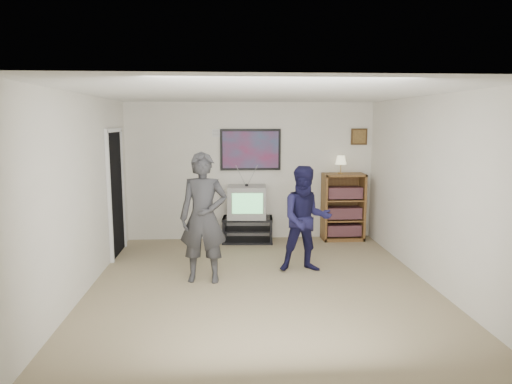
{
  "coord_description": "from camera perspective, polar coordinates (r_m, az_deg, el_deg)",
  "views": [
    {
      "loc": [
        -0.47,
        -5.79,
        2.16
      ],
      "look_at": [
        -0.02,
        0.69,
        1.15
      ],
      "focal_mm": 32.0,
      "sensor_mm": 36.0,
      "label": 1
    }
  ],
  "objects": [
    {
      "name": "air_vent",
      "position": [
        8.28,
        -4.53,
        7.35
      ],
      "size": [
        0.28,
        0.02,
        0.14
      ],
      "primitive_type": "cube",
      "color": "white",
      "rests_on": "room_shell"
    },
    {
      "name": "poster",
      "position": [
        8.3,
        -0.69,
        5.31
      ],
      "size": [
        1.1,
        0.03,
        0.75
      ],
      "primitive_type": "cube",
      "color": "black",
      "rests_on": "room_shell"
    },
    {
      "name": "person_tall",
      "position": [
        6.16,
        -6.58,
        -3.21
      ],
      "size": [
        0.69,
        0.49,
        1.76
      ],
      "primitive_type": "imported",
      "rotation": [
        0.0,
        0.0,
        -0.11
      ],
      "color": "#2E2E30",
      "rests_on": "room_shell"
    },
    {
      "name": "crt_television",
      "position": [
        8.16,
        -1.17,
        -1.22
      ],
      "size": [
        0.71,
        0.61,
        0.57
      ],
      "primitive_type": null,
      "rotation": [
        0.0,
        0.0,
        -0.06
      ],
      "color": "gray",
      "rests_on": "media_stand"
    },
    {
      "name": "doorway",
      "position": [
        7.69,
        -17.17,
        -0.24
      ],
      "size": [
        0.03,
        0.85,
        2.0
      ],
      "primitive_type": "cube",
      "color": "black",
      "rests_on": "room_shell"
    },
    {
      "name": "controller_right",
      "position": [
        6.75,
        6.46,
        -1.37
      ],
      "size": [
        0.06,
        0.13,
        0.04
      ],
      "primitive_type": "cube",
      "rotation": [
        0.0,
        0.0,
        0.23
      ],
      "color": "white",
      "rests_on": "person_short"
    },
    {
      "name": "media_stand",
      "position": [
        8.26,
        -1.05,
        -4.71
      ],
      "size": [
        0.93,
        0.57,
        0.45
      ],
      "rotation": [
        0.0,
        0.0,
        -0.08
      ],
      "color": "black",
      "rests_on": "room_shell"
    },
    {
      "name": "room_shell",
      "position": [
        6.23,
        0.42,
        0.43
      ],
      "size": [
        4.51,
        5.0,
        2.51
      ],
      "color": "#867955",
      "rests_on": "ground"
    },
    {
      "name": "small_picture",
      "position": [
        8.64,
        12.76,
        6.76
      ],
      "size": [
        0.3,
        0.03,
        0.3
      ],
      "primitive_type": "cube",
      "color": "#322010",
      "rests_on": "room_shell"
    },
    {
      "name": "controller_left",
      "position": [
        6.34,
        -6.83,
        0.53
      ],
      "size": [
        0.06,
        0.13,
        0.04
      ],
      "primitive_type": "cube",
      "rotation": [
        0.0,
        0.0,
        0.19
      ],
      "color": "white",
      "rests_on": "person_tall"
    },
    {
      "name": "bookshelf",
      "position": [
        8.5,
        10.82,
        -1.82
      ],
      "size": [
        0.74,
        0.43,
        1.22
      ],
      "primitive_type": null,
      "color": "brown",
      "rests_on": "room_shell"
    },
    {
      "name": "person_short",
      "position": [
        6.59,
        6.24,
        -3.41
      ],
      "size": [
        0.75,
        0.59,
        1.53
      ],
      "primitive_type": "imported",
      "rotation": [
        0.0,
        0.0,
        0.01
      ],
      "color": "#151336",
      "rests_on": "room_shell"
    },
    {
      "name": "table_lamp",
      "position": [
        8.39,
        10.55,
        3.39
      ],
      "size": [
        0.2,
        0.2,
        0.32
      ],
      "primitive_type": null,
      "color": "#F4EFB9",
      "rests_on": "bookshelf"
    }
  ]
}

